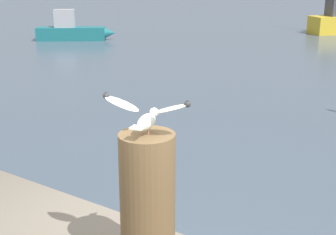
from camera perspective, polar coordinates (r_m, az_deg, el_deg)
mooring_post at (r=3.49m, az=-2.35°, el=-9.66°), size 0.38×0.38×1.00m
seagull at (r=3.25m, az=-2.46°, el=0.25°), size 0.60×0.39×0.26m
boat_teal at (r=22.51m, az=-10.58°, el=9.69°), size 3.11×2.58×1.33m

